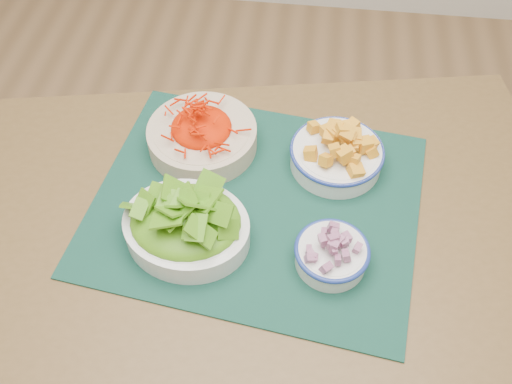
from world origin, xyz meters
The scene contains 6 objects.
table centered at (0.16, 0.17, 0.64)m, with size 1.24×0.95×0.75m.
placemat centered at (0.13, 0.21, 0.75)m, with size 0.59×0.49×0.00m, color black.
carrot_bowl centered at (0.01, 0.34, 0.80)m, with size 0.26×0.26×0.09m.
squash_bowl centered at (0.28, 0.32, 0.79)m, with size 0.21×0.21×0.09m.
lettuce_bowl centered at (0.02, 0.12, 0.80)m, with size 0.25×0.23×0.10m.
onion_bowl centered at (0.28, 0.10, 0.79)m, with size 0.15×0.15×0.07m.
Camera 1 is at (0.21, -0.43, 1.60)m, focal length 40.00 mm.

